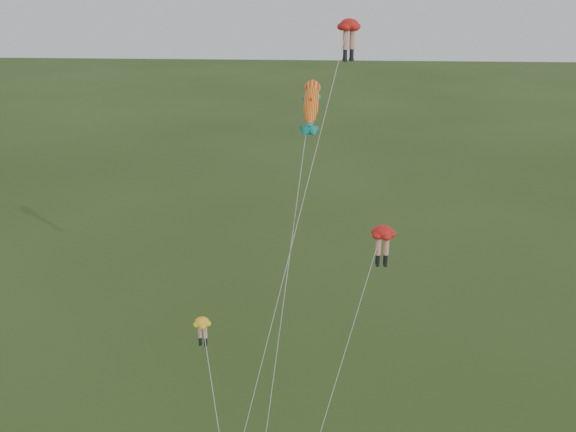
{
  "coord_description": "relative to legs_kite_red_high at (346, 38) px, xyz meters",
  "views": [
    {
      "loc": [
        2.86,
        -27.1,
        25.26
      ],
      "look_at": [
        1.03,
        6.0,
        11.99
      ],
      "focal_mm": 40.0,
      "sensor_mm": 36.0,
      "label": 1
    }
  ],
  "objects": [
    {
      "name": "legs_kite_red_mid",
      "position": [
        2.09,
        -3.62,
        -9.89
      ],
      "size": [
        4.66,
        6.62,
        12.24
      ],
      "rotation": [
        0.0,
        0.0,
        0.04
      ],
      "color": "red",
      "rests_on": "ground"
    },
    {
      "name": "fish_kite",
      "position": [
        -1.79,
        -1.57,
        -3.21
      ],
      "size": [
        2.9,
        9.64,
        19.64
      ],
      "rotation": [
        0.7,
        0.0,
        -0.05
      ],
      "color": "yellow",
      "rests_on": "ground"
    },
    {
      "name": "legs_kite_red_high",
      "position": [
        0.0,
        0.0,
        0.0
      ],
      "size": [
        6.57,
        10.13,
        22.42
      ],
      "rotation": [
        0.0,
        0.0,
        0.46
      ],
      "color": "red",
      "rests_on": "ground"
    },
    {
      "name": "legs_kite_yellow",
      "position": [
        -6.85,
        -7.9,
        -13.34
      ],
      "size": [
        2.36,
        4.59,
        8.85
      ],
      "rotation": [
        0.0,
        0.0,
        -0.08
      ],
      "color": "yellow",
      "rests_on": "ground"
    }
  ]
}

